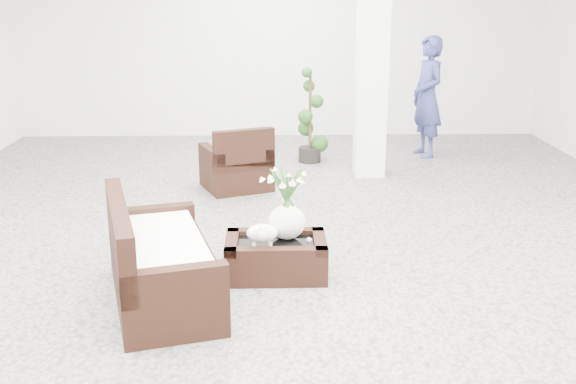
{
  "coord_description": "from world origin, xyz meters",
  "views": [
    {
      "loc": [
        -0.17,
        -6.36,
        2.49
      ],
      "look_at": [
        0.0,
        -0.1,
        0.62
      ],
      "focal_mm": 42.55,
      "sensor_mm": 36.0,
      "label": 1
    }
  ],
  "objects_px": {
    "armchair": "(236,157)",
    "loveseat": "(162,251)",
    "topiary": "(310,116)",
    "coffee_table": "(276,259)"
  },
  "relations": [
    {
      "from": "armchair",
      "to": "coffee_table",
      "type": "bearing_deg",
      "value": 77.74
    },
    {
      "from": "armchair",
      "to": "loveseat",
      "type": "height_order",
      "value": "loveseat"
    },
    {
      "from": "armchair",
      "to": "topiary",
      "type": "distance_m",
      "value": 1.74
    },
    {
      "from": "coffee_table",
      "to": "topiary",
      "type": "height_order",
      "value": "topiary"
    },
    {
      "from": "coffee_table",
      "to": "armchair",
      "type": "xyz_separation_m",
      "value": [
        -0.48,
        2.82,
        0.26
      ]
    },
    {
      "from": "armchair",
      "to": "topiary",
      "type": "xyz_separation_m",
      "value": [
        1.03,
        1.38,
        0.28
      ]
    },
    {
      "from": "armchair",
      "to": "topiary",
      "type": "bearing_deg",
      "value": -148.88
    },
    {
      "from": "coffee_table",
      "to": "topiary",
      "type": "distance_m",
      "value": 4.26
    },
    {
      "from": "coffee_table",
      "to": "armchair",
      "type": "bearing_deg",
      "value": 99.74
    },
    {
      "from": "armchair",
      "to": "loveseat",
      "type": "relative_size",
      "value": 0.51
    }
  ]
}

